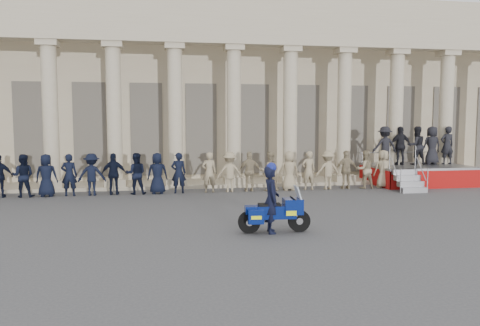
# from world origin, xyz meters

# --- Properties ---
(ground) EXTENTS (90.00, 90.00, 0.00)m
(ground) POSITION_xyz_m (0.00, 0.00, 0.00)
(ground) COLOR #404043
(ground) RESTS_ON ground
(building) EXTENTS (40.00, 12.50, 9.00)m
(building) POSITION_xyz_m (-0.00, 14.74, 4.52)
(building) COLOR tan
(building) RESTS_ON ground
(officer_rank) EXTENTS (20.11, 0.64, 1.68)m
(officer_rank) POSITION_xyz_m (-1.91, 6.44, 0.84)
(officer_rank) COLOR black
(officer_rank) RESTS_ON ground
(reviewing_stand) EXTENTS (4.41, 4.19, 2.70)m
(reviewing_stand) POSITION_xyz_m (9.69, 7.41, 1.48)
(reviewing_stand) COLOR gray
(reviewing_stand) RESTS_ON ground
(motorcycle) EXTENTS (1.96, 0.81, 1.25)m
(motorcycle) POSITION_xyz_m (1.03, -0.82, 0.54)
(motorcycle) COLOR black
(motorcycle) RESTS_ON ground
(rider) EXTENTS (0.46, 0.68, 1.89)m
(rider) POSITION_xyz_m (0.93, -0.82, 0.93)
(rider) COLOR black
(rider) RESTS_ON ground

